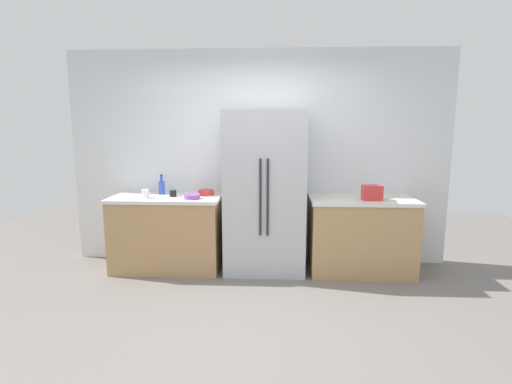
% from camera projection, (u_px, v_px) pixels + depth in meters
% --- Properties ---
extents(ground_plane, '(9.41, 9.41, 0.00)m').
position_uv_depth(ground_plane, '(249.00, 324.00, 3.37)').
color(ground_plane, slate).
extents(kitchen_back_panel, '(4.70, 0.10, 2.64)m').
position_uv_depth(kitchen_back_panel, '(258.00, 158.00, 4.83)').
color(kitchen_back_panel, silver).
rests_on(kitchen_back_panel, ground_plane).
extents(counter_left, '(1.30, 0.68, 0.89)m').
position_uv_depth(counter_left, '(168.00, 232.00, 4.65)').
color(counter_left, tan).
rests_on(counter_left, ground_plane).
extents(counter_right, '(1.21, 0.68, 0.89)m').
position_uv_depth(counter_right, '(361.00, 235.00, 4.53)').
color(counter_right, tan).
rests_on(counter_right, ground_plane).
extents(refrigerator, '(0.94, 0.65, 1.89)m').
position_uv_depth(refrigerator, '(265.00, 193.00, 4.51)').
color(refrigerator, '#B2B5BA').
rests_on(refrigerator, ground_plane).
extents(toaster, '(0.22, 0.14, 0.17)m').
position_uv_depth(toaster, '(372.00, 193.00, 4.32)').
color(toaster, red).
rests_on(toaster, counter_right).
extents(bottle_a, '(0.08, 0.08, 0.24)m').
position_uv_depth(bottle_a, '(162.00, 187.00, 4.72)').
color(bottle_a, blue).
rests_on(bottle_a, counter_left).
extents(cup_a, '(0.08, 0.08, 0.08)m').
position_uv_depth(cup_a, '(173.00, 193.00, 4.55)').
color(cup_a, black).
rests_on(cup_a, counter_left).
extents(cup_b, '(0.08, 0.08, 0.10)m').
position_uv_depth(cup_b, '(146.00, 194.00, 4.47)').
color(cup_b, white).
rests_on(cup_b, counter_left).
extents(bowl_a, '(0.18, 0.18, 0.05)m').
position_uv_depth(bowl_a, '(192.00, 197.00, 4.42)').
color(bowl_a, purple).
rests_on(bowl_a, counter_left).
extents(bowl_b, '(0.18, 0.18, 0.06)m').
position_uv_depth(bowl_b, '(206.00, 192.00, 4.67)').
color(bowl_b, red).
rests_on(bowl_b, counter_left).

